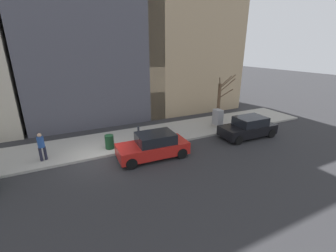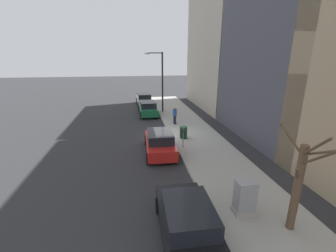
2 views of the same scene
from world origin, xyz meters
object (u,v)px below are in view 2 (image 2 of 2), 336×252
parked_car_black (187,222)px  pedestrian_near_meter (175,114)px  trash_bin (183,132)px  streetlamp (160,77)px  parked_car_green (148,108)px  bare_tree (299,184)px  parked_car_red (160,143)px  parked_car_white (144,99)px  parking_meter (183,136)px  utility_box (245,198)px

parked_car_black → pedestrian_near_meter: bearing=82.2°
trash_bin → pedestrian_near_meter: pedestrian_near_meter is taller
streetlamp → pedestrian_near_meter: 5.98m
parked_car_green → bare_tree: bearing=-79.4°
bare_tree → pedestrian_near_meter: bearing=96.7°
bare_tree → parked_car_red: bearing=115.7°
parked_car_red → streetlamp: bearing=84.4°
parked_car_red → trash_bin: 3.03m
parked_car_red → trash_bin: bearing=47.9°
parked_car_white → trash_bin: (2.16, -13.68, -0.14)m
parked_car_white → parked_car_red: bearing=-91.9°
pedestrian_near_meter → trash_bin: bearing=-19.0°
parked_car_red → parking_meter: parked_car_red is taller
parked_car_black → parking_meter: size_ratio=3.14×
parked_car_black → parked_car_green: same height
parked_car_black → parked_car_white: (-0.03, 23.43, 0.00)m
parked_car_black → parked_car_green: 17.90m
trash_bin → pedestrian_near_meter: bearing=89.2°
parking_meter → utility_box: (0.85, -7.09, -0.13)m
utility_box → parked_car_green: bearing=98.3°
parked_car_white → utility_box: (2.56, -22.60, 0.11)m
utility_box → bare_tree: size_ratio=0.35×
parked_car_red → trash_bin: size_ratio=4.73×
parked_car_green → trash_bin: size_ratio=4.70×
streetlamp → bare_tree: size_ratio=1.61×
parked_car_black → parked_car_green: (0.05, 17.90, 0.00)m
trash_bin → parking_meter: bearing=-103.9°
parked_car_white → bare_tree: bare_tree is taller
parking_meter → bare_tree: size_ratio=0.34×
bare_tree → pedestrian_near_meter: bare_tree is taller
utility_box → bare_tree: (1.27, -1.12, 1.19)m
parked_car_green → parked_car_white: 5.53m
parked_car_green → pedestrian_near_meter: 4.87m
utility_box → parked_car_red: bearing=110.4°
bare_tree → trash_bin: (-1.67, 10.03, -1.44)m
parked_car_green → trash_bin: bearing=-76.7°
streetlamp → pedestrian_near_meter: bearing=-82.6°
parked_car_red → parking_meter: size_ratio=3.16×
parking_meter → trash_bin: size_ratio=1.50×
parked_car_black → pedestrian_near_meter: 13.72m
parked_car_white → bare_tree: bearing=-82.9°
utility_box → trash_bin: (-0.40, 8.92, -0.25)m
parked_car_green → parked_car_red: bearing=-91.2°
bare_tree → trash_bin: bearing=99.5°
utility_box → parked_car_white: bearing=96.5°
parked_car_black → streetlamp: (1.52, 18.71, 3.28)m
parking_meter → trash_bin: 1.91m
parked_car_black → parking_meter: bearing=79.4°
parked_car_white → pedestrian_near_meter: bearing=-79.4°
streetlamp → trash_bin: size_ratio=7.22×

